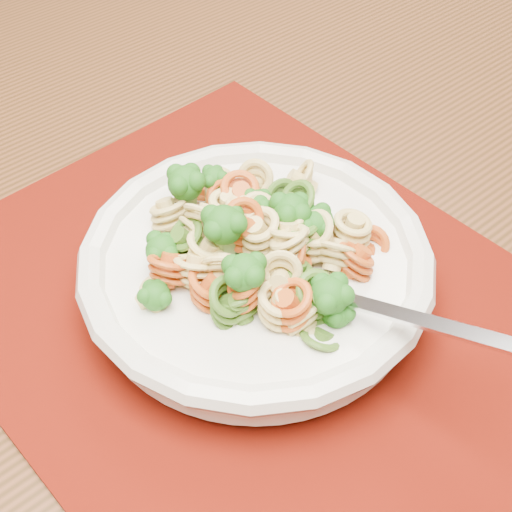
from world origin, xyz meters
The scene contains 5 objects.
dining_table centered at (0.14, -0.02, 0.62)m, with size 1.60×1.20×0.71m.
placemat centered at (0.07, -0.11, 0.72)m, with size 0.47×0.37×0.00m, color #580D03.
pasta_bowl centered at (0.06, -0.10, 0.75)m, with size 0.25×0.25×0.05m.
pasta_broccoli_heap centered at (0.06, -0.10, 0.76)m, with size 0.21×0.21×0.06m, color #CFB966, non-canonical shape.
fork centered at (0.12, -0.10, 0.76)m, with size 0.19×0.02×0.01m, color silver, non-canonical shape.
Camera 1 is at (0.27, -0.37, 1.12)m, focal length 50.00 mm.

